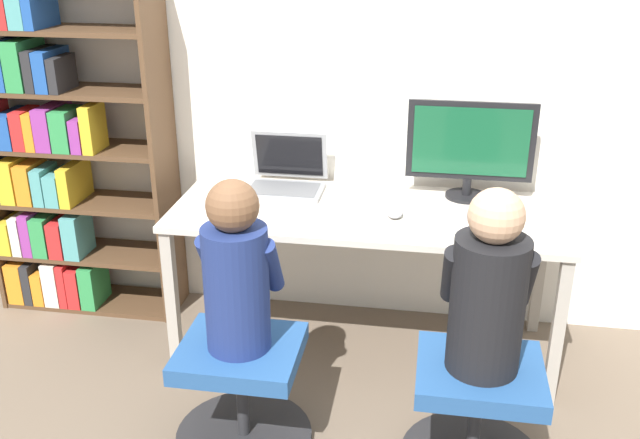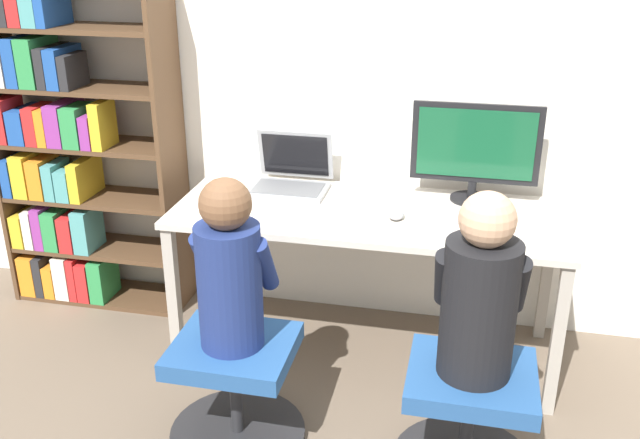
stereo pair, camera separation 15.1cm
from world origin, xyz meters
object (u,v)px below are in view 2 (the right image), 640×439
Objects in this scene: desktop_monitor at (475,150)px; bookshelf at (64,148)px; person_at_monitor at (480,294)px; keyboard at (461,219)px; laptop at (290,178)px; person_at_laptop at (229,270)px; office_chair_right at (236,388)px; office_chair_left at (468,419)px.

bookshelf is (-2.06, -0.04, -0.11)m from desktop_monitor.
person_at_monitor is at bearing -86.78° from desktop_monitor.
keyboard is 2.04m from bookshelf.
laptop is 0.54× the size of person_at_monitor.
person_at_laptop is at bearing -138.81° from keyboard.
office_chair_right is at bearing -89.00° from laptop.
office_chair_left is 0.90m from office_chair_right.
laptop reaches higher than keyboard.
person_at_laptop is at bearing -37.63° from bookshelf.
desktop_monitor is 0.84× the size of person_at_monitor.
keyboard is (0.82, -0.24, -0.04)m from laptop.
laptop is 0.21× the size of bookshelf.
person_at_laptop is 0.38× the size of bookshelf.
desktop_monitor is 0.99m from person_at_monitor.
bookshelf reaches higher than laptop.
desktop_monitor is 1.31m from person_at_laptop.
desktop_monitor is 1.06× the size of office_chair_right.
keyboard is at bearing -97.85° from desktop_monitor.
office_chair_left is at bearing 0.31° from person_at_laptop.
person_at_laptop is at bearing -89.00° from laptop.
keyboard is 1.19m from office_chair_right.
person_at_laptop is at bearing 90.00° from office_chair_right.
keyboard is at bearing 97.39° from office_chair_left.
office_chair_right is (-0.90, -0.01, 0.00)m from office_chair_left.
laptop is at bearing 0.26° from bookshelf.
person_at_monitor is 0.39× the size of bookshelf.
laptop is at bearing 163.99° from keyboard.
person_at_laptop is (-0.81, -0.71, 0.01)m from keyboard.
person_at_monitor is 2.31m from bookshelf.
person_at_laptop reaches higher than office_chair_left.
person_at_monitor is (0.91, -0.93, -0.03)m from laptop.
desktop_monitor is at bearing 93.20° from office_chair_left.
person_at_laptop is (-0.00, 0.00, 0.52)m from office_chair_right.
office_chair_right is 0.80× the size of person_at_monitor.
keyboard is at bearing -16.01° from laptop.
person_at_monitor is (0.00, 0.00, 0.52)m from office_chair_left.
office_chair_right is at bearing -90.00° from person_at_laptop.
person_at_monitor reaches higher than laptop.
office_chair_left is at bearing -90.00° from person_at_monitor.
bookshelf is at bearing 156.20° from office_chair_left.
office_chair_left is 0.52m from person_at_monitor.
person_at_laptop is at bearing -179.38° from person_at_monitor.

